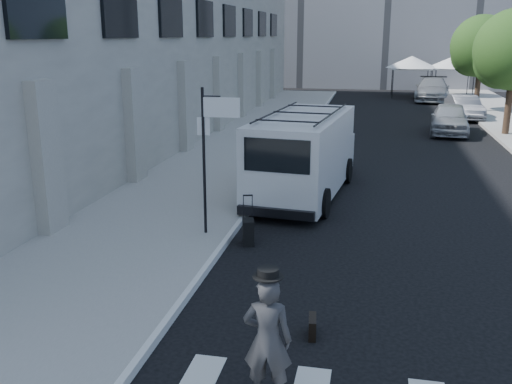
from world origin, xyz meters
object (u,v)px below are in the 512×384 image
at_px(cargo_van, 304,154).
at_px(parked_car_b, 464,107).
at_px(briefcase, 312,327).
at_px(businessman, 268,340).
at_px(suitcase, 248,232).
at_px(parked_car_a, 450,119).
at_px(parked_car_c, 432,89).

height_order(cargo_van, parked_car_b, cargo_van).
height_order(briefcase, cargo_van, cargo_van).
distance_m(briefcase, parked_car_b, 27.56).
bearing_deg(cargo_van, businessman, -79.61).
bearing_deg(suitcase, cargo_van, 65.82).
xyz_separation_m(parked_car_a, parked_car_b, (1.46, 5.61, -0.07)).
bearing_deg(briefcase, parked_car_b, 71.41).
bearing_deg(businessman, parked_car_c, -100.60).
bearing_deg(parked_car_c, suitcase, -96.23).
relative_size(businessman, cargo_van, 0.27).
bearing_deg(businessman, cargo_van, -88.17).
bearing_deg(briefcase, cargo_van, 91.98).
relative_size(parked_car_b, parked_car_c, 0.71).
relative_size(briefcase, suitcase, 0.38).
bearing_deg(parked_car_c, briefcase, -91.97).
bearing_deg(parked_car_b, briefcase, -108.92).
xyz_separation_m(suitcase, cargo_van, (0.74, 4.68, 0.97)).
relative_size(businessman, parked_car_b, 0.43).
bearing_deg(businessman, suitcase, -77.67).
height_order(suitcase, parked_car_a, parked_car_a).
bearing_deg(parked_car_a, parked_car_c, 93.95).
distance_m(suitcase, cargo_van, 4.84).
relative_size(businessman, parked_car_a, 0.40).
xyz_separation_m(businessman, parked_car_b, (6.42, 28.71, -0.21)).
height_order(briefcase, parked_car_a, parked_car_a).
distance_m(suitcase, parked_car_a, 18.49).
xyz_separation_m(businessman, parked_car_c, (5.44, 38.35, -0.05)).
bearing_deg(parked_car_c, parked_car_a, -85.95).
xyz_separation_m(businessman, briefcase, (0.41, 1.82, -0.74)).
xyz_separation_m(cargo_van, parked_car_a, (5.76, 12.63, -0.51)).
relative_size(suitcase, cargo_van, 0.17).
height_order(businessman, parked_car_c, businessman).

